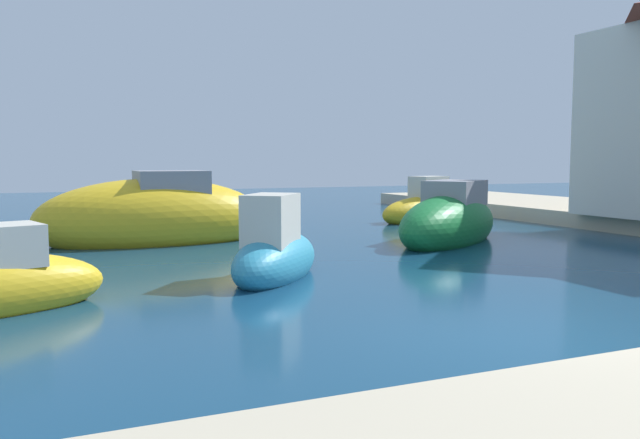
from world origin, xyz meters
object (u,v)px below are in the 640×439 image
at_px(moored_boat_3, 423,209).
at_px(moored_boat_5, 155,218).
at_px(moored_boat_6, 275,254).
at_px(moored_boat_0, 450,222).

bearing_deg(moored_boat_3, moored_boat_5, -5.51).
relative_size(moored_boat_3, moored_boat_5, 0.69).
distance_m(moored_boat_3, moored_boat_5, 9.79).
bearing_deg(moored_boat_6, moored_boat_5, 49.55).
xyz_separation_m(moored_boat_5, moored_boat_6, (1.21, -5.98, -0.22)).
distance_m(moored_boat_0, moored_boat_5, 7.71).
bearing_deg(moored_boat_6, moored_boat_3, -7.58).
bearing_deg(moored_boat_0, moored_boat_3, -150.70).
distance_m(moored_boat_0, moored_boat_3, 5.63).
relative_size(moored_boat_0, moored_boat_5, 0.86).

